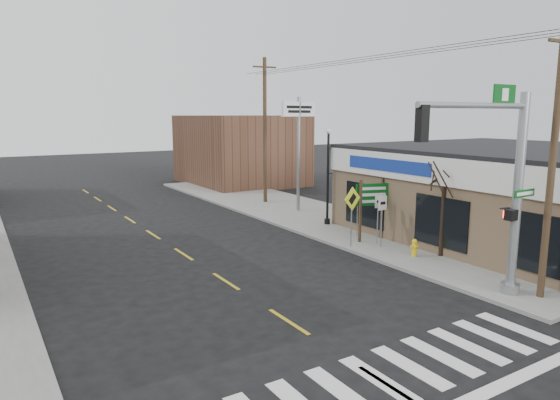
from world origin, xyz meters
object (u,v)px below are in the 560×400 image
fire_hydrant (414,247)px  utility_pole_far (265,129)px  guide_sign (372,201)px  dance_center_sign (299,125)px  traffic_signal_pole (504,175)px  lamp_post (329,169)px  bare_tree (446,168)px  utility_pole_near (552,162)px

fire_hydrant → utility_pole_far: 14.66m
guide_sign → dance_center_sign: 8.31m
traffic_signal_pole → guide_sign: 7.81m
lamp_post → bare_tree: bearing=-82.9°
guide_sign → fire_hydrant: (-0.28, -2.84, -1.42)m
fire_hydrant → dance_center_sign: (1.46, 10.43, 4.58)m
guide_sign → utility_pole_near: (-0.33, -8.07, 2.38)m
guide_sign → utility_pole_near: size_ratio=0.34×
traffic_signal_pole → guide_sign: size_ratio=2.31×
bare_tree → utility_pole_far: size_ratio=0.49×
dance_center_sign → lamp_post: bearing=-121.8°
fire_hydrant → utility_pole_far: bearing=84.8°
utility_pole_far → fire_hydrant: bearing=-91.0°
traffic_signal_pole → bare_tree: (2.27, 4.01, -0.31)m
fire_hydrant → dance_center_sign: size_ratio=0.11×
dance_center_sign → bare_tree: dance_center_sign is taller
fire_hydrant → lamp_post: lamp_post is taller
dance_center_sign → utility_pole_near: (-1.50, -15.65, -0.78)m
lamp_post → utility_pole_far: bearing=90.9°
lamp_post → utility_pole_near: 11.90m
traffic_signal_pole → lamp_post: 11.33m
guide_sign → dance_center_sign: (1.17, 7.59, 3.17)m
bare_tree → utility_pole_near: bearing=-101.9°
dance_center_sign → utility_pole_near: size_ratio=0.80×
bare_tree → lamp_post: bearing=91.9°
fire_hydrant → bare_tree: 3.31m
traffic_signal_pole → utility_pole_near: size_ratio=0.79×
bare_tree → utility_pole_far: utility_pole_far is taller
dance_center_sign → bare_tree: size_ratio=1.47×
dance_center_sign → bare_tree: (-0.51, -10.95, -1.45)m
guide_sign → bare_tree: bare_tree is taller
traffic_signal_pole → fire_hydrant: traffic_signal_pole is taller
fire_hydrant → traffic_signal_pole: bearing=-106.2°
fire_hydrant → guide_sign: bearing=84.3°
lamp_post → dance_center_sign: size_ratio=0.74×
bare_tree → dance_center_sign: bearing=87.4°
guide_sign → lamp_post: bearing=102.3°
traffic_signal_pole → dance_center_sign: dance_center_sign is taller
traffic_signal_pole → dance_center_sign: size_ratio=0.98×
guide_sign → fire_hydrant: 3.18m
guide_sign → dance_center_sign: dance_center_sign is taller
traffic_signal_pole → utility_pole_near: bearing=-29.1°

